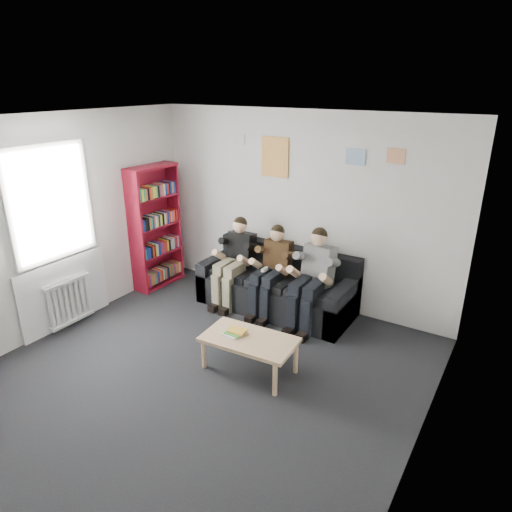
{
  "coord_description": "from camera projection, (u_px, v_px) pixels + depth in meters",
  "views": [
    {
      "loc": [
        2.74,
        -3.02,
        3.04
      ],
      "look_at": [
        0.03,
        1.3,
        1.07
      ],
      "focal_mm": 32.0,
      "sensor_mm": 36.0,
      "label": 1
    }
  ],
  "objects": [
    {
      "name": "sofa",
      "position": [
        278.0,
        288.0,
        6.44
      ],
      "size": [
        2.17,
        0.89,
        0.84
      ],
      "color": "black",
      "rests_on": "ground"
    },
    {
      "name": "poster_blue",
      "position": [
        355.0,
        157.0,
        5.66
      ],
      "size": [
        0.25,
        0.01,
        0.2
      ],
      "primitive_type": "cube",
      "color": "#3B8ACB",
      "rests_on": "room_shell"
    },
    {
      "name": "poster_large",
      "position": [
        275.0,
        157.0,
        6.27
      ],
      "size": [
        0.42,
        0.01,
        0.55
      ],
      "primitive_type": "cube",
      "color": "#E0D94F",
      "rests_on": "room_shell"
    },
    {
      "name": "room_shell",
      "position": [
        181.0,
        269.0,
        4.36
      ],
      "size": [
        5.0,
        5.0,
        5.0
      ],
      "color": "black",
      "rests_on": "ground"
    },
    {
      "name": "coffee_table",
      "position": [
        249.0,
        342.0,
        4.99
      ],
      "size": [
        1.02,
        0.56,
        0.41
      ],
      "rotation": [
        0.0,
        0.0,
        0.07
      ],
      "color": "#DDA97F",
      "rests_on": "ground"
    },
    {
      "name": "person_middle",
      "position": [
        271.0,
        271.0,
        6.16
      ],
      "size": [
        0.36,
        0.77,
        1.24
      ],
      "rotation": [
        0.0,
        0.0,
        0.11
      ],
      "color": "#4B3519",
      "rests_on": "sofa"
    },
    {
      "name": "bookshelf",
      "position": [
        156.0,
        227.0,
        6.96
      ],
      "size": [
        0.28,
        0.85,
        1.88
      ],
      "rotation": [
        0.0,
        0.0,
        -0.06
      ],
      "color": "maroon",
      "rests_on": "ground"
    },
    {
      "name": "poster_sign",
      "position": [
        239.0,
        139.0,
        6.49
      ],
      "size": [
        0.2,
        0.01,
        0.14
      ],
      "primitive_type": "cube",
      "color": "silver",
      "rests_on": "room_shell"
    },
    {
      "name": "radiator",
      "position": [
        69.0,
        301.0,
        5.94
      ],
      "size": [
        0.1,
        0.64,
        0.6
      ],
      "color": "white",
      "rests_on": "ground"
    },
    {
      "name": "person_left",
      "position": [
        234.0,
        262.0,
        6.46
      ],
      "size": [
        0.37,
        0.79,
        1.25
      ],
      "rotation": [
        0.0,
        0.0,
        -0.0
      ],
      "color": "black",
      "rests_on": "sofa"
    },
    {
      "name": "game_cases",
      "position": [
        234.0,
        332.0,
        5.04
      ],
      "size": [
        0.23,
        0.2,
        0.05
      ],
      "rotation": [
        0.0,
        0.0,
        -0.07
      ],
      "color": "white",
      "rests_on": "coffee_table"
    },
    {
      "name": "poster_pink",
      "position": [
        396.0,
        156.0,
        5.4
      ],
      "size": [
        0.22,
        0.01,
        0.18
      ],
      "primitive_type": "cube",
      "color": "#C23C7D",
      "rests_on": "room_shell"
    },
    {
      "name": "window",
      "position": [
        58.0,
        251.0,
        5.73
      ],
      "size": [
        0.05,
        1.3,
        2.36
      ],
      "color": "white",
      "rests_on": "room_shell"
    },
    {
      "name": "person_right",
      "position": [
        311.0,
        279.0,
        5.85
      ],
      "size": [
        0.39,
        0.84,
        1.3
      ],
      "rotation": [
        0.0,
        0.0,
        -0.14
      ],
      "color": "silver",
      "rests_on": "sofa"
    }
  ]
}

